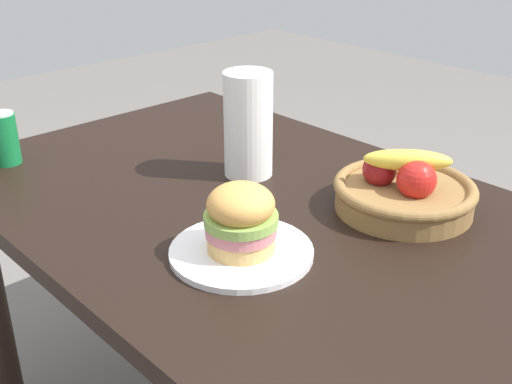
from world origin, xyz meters
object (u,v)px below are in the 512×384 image
(plate, at_px, (241,252))
(sandwich, at_px, (241,218))
(fruit_basket, at_px, (404,191))
(paper_towel_roll, at_px, (248,125))
(soda_can, at_px, (4,138))

(plate, distance_m, sandwich, 0.07)
(fruit_basket, bearing_deg, sandwich, -103.94)
(plate, xyz_separation_m, paper_towel_roll, (-0.26, 0.26, 0.11))
(fruit_basket, height_order, paper_towel_roll, paper_towel_roll)
(fruit_basket, bearing_deg, paper_towel_roll, -162.88)
(plate, relative_size, fruit_basket, 0.90)
(plate, distance_m, paper_towel_roll, 0.38)
(plate, height_order, paper_towel_roll, paper_towel_roll)
(soda_can, height_order, paper_towel_roll, paper_towel_roll)
(plate, xyz_separation_m, sandwich, (0.00, -0.00, 0.07))
(plate, distance_m, soda_can, 0.72)
(soda_can, relative_size, fruit_basket, 0.43)
(plate, height_order, fruit_basket, fruit_basket)
(sandwich, bearing_deg, soda_can, -170.05)
(sandwich, xyz_separation_m, soda_can, (-0.70, -0.12, -0.01))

